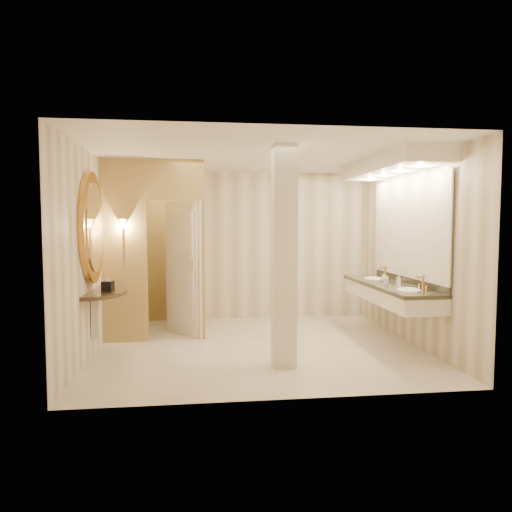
{
  "coord_description": "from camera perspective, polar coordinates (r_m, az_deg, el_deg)",
  "views": [
    {
      "loc": [
        -0.81,
        -6.37,
        1.75
      ],
      "look_at": [
        -0.01,
        0.2,
        1.28
      ],
      "focal_mm": 32.0,
      "sensor_mm": 36.0,
      "label": 1
    }
  ],
  "objects": [
    {
      "name": "console_shelf",
      "position": [
        6.3,
        -19.78,
        0.16
      ],
      "size": [
        1.11,
        1.11,
        2.01
      ],
      "color": "black",
      "rests_on": "floor"
    },
    {
      "name": "floor",
      "position": [
        6.65,
        0.32,
        -11.22
      ],
      "size": [
        4.5,
        4.5,
        0.0
      ],
      "primitive_type": "plane",
      "color": "#F0E3CF",
      "rests_on": "ground"
    },
    {
      "name": "wall_right",
      "position": [
        7.08,
        18.7,
        0.58
      ],
      "size": [
        0.02,
        4.0,
        2.7
      ],
      "primitive_type": "cube",
      "color": "beige",
      "rests_on": "floor"
    },
    {
      "name": "soap_bottle_b",
      "position": [
        7.22,
        15.77,
        -2.55
      ],
      "size": [
        0.11,
        0.11,
        0.13
      ],
      "primitive_type": "imported",
      "rotation": [
        0.0,
        0.0,
        0.05
      ],
      "color": "silver",
      "rests_on": "vanity"
    },
    {
      "name": "ceiling",
      "position": [
        6.49,
        0.33,
        12.45
      ],
      "size": [
        4.5,
        4.5,
        0.0
      ],
      "primitive_type": "plane",
      "rotation": [
        3.14,
        0.0,
        0.0
      ],
      "color": "white",
      "rests_on": "wall_back"
    },
    {
      "name": "soap_bottle_c",
      "position": [
        6.57,
        17.38,
        -2.98
      ],
      "size": [
        0.08,
        0.08,
        0.19
      ],
      "primitive_type": "imported",
      "rotation": [
        0.0,
        0.0,
        -0.09
      ],
      "color": "#C6B28C",
      "rests_on": "vanity"
    },
    {
      "name": "toilet",
      "position": [
        7.92,
        -15.19,
        -5.93
      ],
      "size": [
        0.52,
        0.82,
        0.8
      ],
      "primitive_type": "imported",
      "rotation": [
        0.0,
        0.0,
        3.24
      ],
      "color": "white",
      "rests_on": "floor"
    },
    {
      "name": "wall_left",
      "position": [
        6.54,
        -19.63,
        0.29
      ],
      "size": [
        0.02,
        4.0,
        2.7
      ],
      "primitive_type": "cube",
      "color": "beige",
      "rests_on": "floor"
    },
    {
      "name": "wall_front",
      "position": [
        4.46,
        3.58,
        -1.1
      ],
      "size": [
        4.5,
        0.02,
        2.7
      ],
      "primitive_type": "cube",
      "color": "beige",
      "rests_on": "floor"
    },
    {
      "name": "toilet_closet",
      "position": [
        7.34,
        -9.47,
        1.13
      ],
      "size": [
        1.5,
        1.55,
        2.7
      ],
      "color": "tan",
      "rests_on": "floor"
    },
    {
      "name": "tissue_box",
      "position": [
        6.22,
        -18.03,
        -3.62
      ],
      "size": [
        0.15,
        0.15,
        0.14
      ],
      "primitive_type": "cube",
      "rotation": [
        0.0,
        0.0,
        -0.16
      ],
      "color": "black",
      "rests_on": "console_shelf"
    },
    {
      "name": "soap_bottle_a",
      "position": [
        6.86,
        15.93,
        -2.92
      ],
      "size": [
        0.07,
        0.07,
        0.13
      ],
      "primitive_type": "imported",
      "rotation": [
        0.0,
        0.0,
        0.25
      ],
      "color": "beige",
      "rests_on": "vanity"
    },
    {
      "name": "wall_back",
      "position": [
        8.42,
        -1.41,
        1.3
      ],
      "size": [
        4.5,
        0.02,
        2.7
      ],
      "primitive_type": "cube",
      "color": "beige",
      "rests_on": "floor"
    },
    {
      "name": "pillar",
      "position": [
        5.56,
        3.52,
        -0.09
      ],
      "size": [
        0.28,
        0.28,
        2.7
      ],
      "primitive_type": "cube",
      "color": "white",
      "rests_on": "floor"
    },
    {
      "name": "wall_sconce",
      "position": [
        6.89,
        -16.28,
        3.72
      ],
      "size": [
        0.14,
        0.14,
        0.42
      ],
      "color": "#C7863F",
      "rests_on": "toilet_closet"
    },
    {
      "name": "vanity",
      "position": [
        6.97,
        16.69,
        2.86
      ],
      "size": [
        0.75,
        2.52,
        2.09
      ],
      "color": "white",
      "rests_on": "floor"
    }
  ]
}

